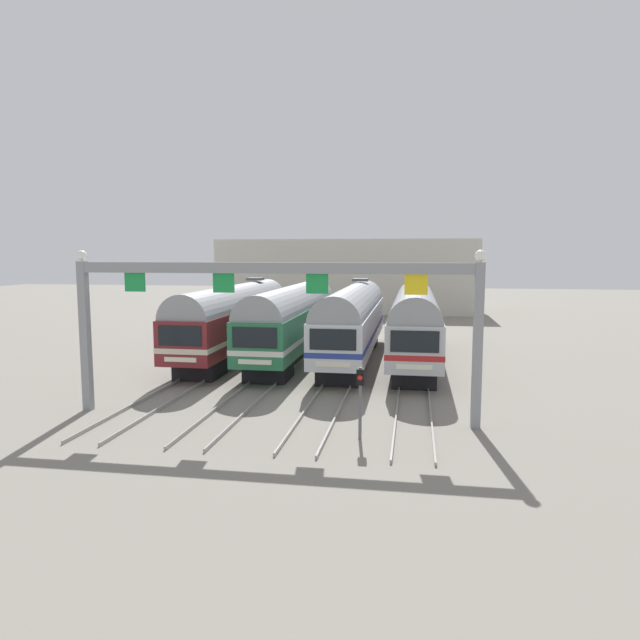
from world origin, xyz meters
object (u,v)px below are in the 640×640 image
(commuter_train_green, at_px, (293,318))
(commuter_train_stainless, at_px, (415,320))
(catenary_gantry, at_px, (270,296))
(yard_signal_mast, at_px, (360,389))
(commuter_train_maroon, at_px, (235,317))
(commuter_train_silver, at_px, (353,319))

(commuter_train_green, xyz_separation_m, commuter_train_stainless, (7.82, 0.00, 0.00))
(catenary_gantry, bearing_deg, yard_signal_mast, -28.05)
(commuter_train_stainless, relative_size, yard_signal_mast, 6.72)
(catenary_gantry, height_order, yard_signal_mast, catenary_gantry)
(commuter_train_maroon, relative_size, yard_signal_mast, 6.72)
(commuter_train_silver, bearing_deg, catenary_gantry, -98.24)
(commuter_train_green, bearing_deg, commuter_train_stainless, 0.00)
(commuter_train_green, relative_size, commuter_train_stainless, 1.00)
(commuter_train_silver, relative_size, yard_signal_mast, 6.72)
(commuter_train_silver, distance_m, commuter_train_stainless, 3.91)
(commuter_train_maroon, height_order, catenary_gantry, catenary_gantry)
(catenary_gantry, xyz_separation_m, yard_signal_mast, (3.91, -2.08, -3.21))
(yard_signal_mast, bearing_deg, commuter_train_silver, 97.15)
(commuter_train_stainless, distance_m, catenary_gantry, 14.91)
(commuter_train_green, distance_m, catenary_gantry, 13.85)
(commuter_train_silver, xyz_separation_m, yard_signal_mast, (1.95, -15.58, -0.80))
(commuter_train_green, bearing_deg, yard_signal_mast, -69.37)
(commuter_train_silver, bearing_deg, commuter_train_green, -179.94)
(commuter_train_maroon, bearing_deg, commuter_train_green, -0.06)
(commuter_train_maroon, distance_m, commuter_train_stainless, 11.73)
(commuter_train_maroon, bearing_deg, yard_signal_mast, -57.90)
(commuter_train_silver, height_order, catenary_gantry, catenary_gantry)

